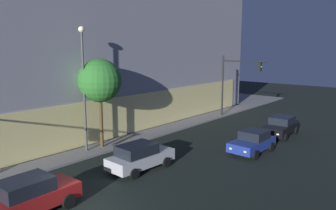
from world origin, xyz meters
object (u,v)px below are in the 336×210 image
car_silver (140,156)px  car_red (31,195)px  car_blue (252,142)px  sidewalk_tree (100,81)px  traffic_light_far_corner (236,77)px  car_black (281,126)px  street_lamp_sidewalk (83,75)px  modern_building (60,26)px

car_silver → car_red: bearing=-178.9°
car_red → car_blue: 15.28m
sidewalk_tree → car_silver: (-1.21, -5.25, -4.29)m
traffic_light_far_corner → car_black: traffic_light_far_corner is taller
sidewalk_tree → car_blue: sidewalk_tree is taller
traffic_light_far_corner → car_black: (-3.79, -6.61, -3.65)m
traffic_light_far_corner → street_lamp_sidewalk: (-17.52, 2.36, 1.13)m
car_silver → sidewalk_tree: bearing=77.0°
car_red → traffic_light_far_corner: bearing=7.3°
modern_building → street_lamp_sidewalk: 15.68m
traffic_light_far_corner → car_silver: bearing=-170.2°
street_lamp_sidewalk → car_silver: size_ratio=1.98×
car_red → street_lamp_sidewalk: bearing=37.9°
car_black → car_blue: bearing=-177.6°
car_red → car_blue: bearing=-14.1°
traffic_light_far_corner → car_red: (-24.57, -3.14, -3.59)m
car_red → car_black: 21.07m
traffic_light_far_corner → car_red: size_ratio=1.56×
traffic_light_far_corner → car_blue: bearing=-144.9°
street_lamp_sidewalk → car_blue: bearing=-49.9°
sidewalk_tree → car_silver: size_ratio=1.48×
sidewalk_tree → car_blue: 11.97m
car_silver → car_blue: size_ratio=1.10×
street_lamp_sidewalk → car_silver: 7.18m
sidewalk_tree → car_red: 10.81m
modern_building → car_silver: (-6.72, -18.84, -8.99)m
traffic_light_far_corner → car_red: 25.03m
sidewalk_tree → car_red: (-8.36, -5.38, -4.25)m
car_blue → car_black: size_ratio=0.88×
car_black → sidewalk_tree: bearing=144.5°
street_lamp_sidewalk → sidewalk_tree: 1.40m
car_blue → car_black: bearing=2.4°
street_lamp_sidewalk → sidewalk_tree: (1.31, -0.12, -0.48)m
modern_building → car_black: 25.15m
car_silver → traffic_light_far_corner: bearing=9.8°
car_silver → car_blue: (7.66, -3.86, -0.04)m
traffic_light_far_corner → sidewalk_tree: sidewalk_tree is taller
car_blue → modern_building: bearing=92.4°
modern_building → traffic_light_far_corner: bearing=-55.9°
car_blue → car_black: car_black is taller
sidewalk_tree → car_black: sidewalk_tree is taller
modern_building → traffic_light_far_corner: size_ratio=5.63×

